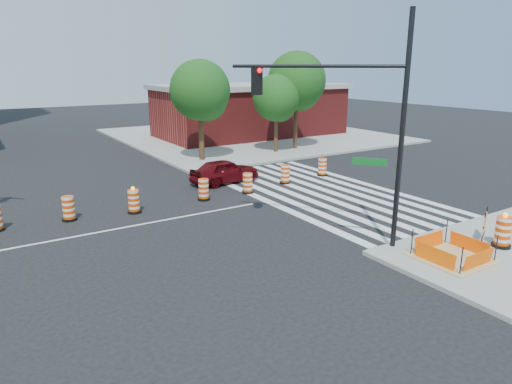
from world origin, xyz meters
TOP-DOWN VIEW (x-y plane):
  - ground at (0.00, 0.00)m, footprint 120.00×120.00m
  - sidewalk_ne at (18.00, 18.00)m, footprint 22.00×22.00m
  - crosswalk_east at (10.95, 0.00)m, footprint 6.75×13.50m
  - lane_centerline at (0.00, 0.00)m, footprint 14.00×0.12m
  - excavation_pit at (9.00, -9.00)m, footprint 2.20×2.20m
  - brick_storefront at (18.00, 18.00)m, footprint 16.50×8.50m
  - red_coupe at (7.80, 4.16)m, footprint 4.01×1.94m
  - signal_pole_se at (7.17, -5.98)m, footprint 3.88×4.59m
  - pit_drum at (11.29, -9.31)m, footprint 0.63×0.63m
  - barricade at (11.41, -8.56)m, footprint 0.87×0.47m
  - tree_north_c at (9.30, 10.02)m, footprint 3.92×3.89m
  - tree_north_d at (15.12, 9.80)m, footprint 3.33×3.32m
  - tree_north_e at (17.15, 10.16)m, footprint 4.26×4.26m
  - median_drum_4 at (-0.64, 2.10)m, footprint 0.60×0.60m
  - median_drum_5 at (1.95, 1.66)m, footprint 0.60×0.60m
  - median_drum_6 at (5.37, 1.81)m, footprint 0.60×0.60m
  - median_drum_7 at (7.77, 1.72)m, footprint 0.60×0.60m
  - median_drum_8 at (10.50, 2.30)m, footprint 0.60×0.60m
  - median_drum_9 at (13.38, 2.59)m, footprint 0.60×0.60m

SIDE VIEW (x-z plane):
  - ground at x=0.00m, z-range 0.00..0.00m
  - lane_centerline at x=0.00m, z-range 0.00..0.01m
  - crosswalk_east at x=10.95m, z-range 0.00..0.01m
  - sidewalk_ne at x=18.00m, z-range 0.00..0.15m
  - excavation_pit at x=9.00m, z-range -0.23..0.67m
  - median_drum_4 at x=-0.64m, z-range -0.03..0.99m
  - median_drum_6 at x=5.37m, z-range -0.03..0.99m
  - median_drum_7 at x=7.77m, z-range -0.03..0.99m
  - median_drum_8 at x=10.50m, z-range -0.03..0.99m
  - median_drum_9 at x=13.38m, z-range -0.03..0.99m
  - median_drum_5 at x=1.95m, z-range -0.10..1.08m
  - red_coupe at x=7.80m, z-range 0.00..1.32m
  - pit_drum at x=11.29m, z-range 0.04..1.28m
  - barricade at x=11.41m, z-range 0.21..1.32m
  - brick_storefront at x=18.00m, z-range 0.02..4.62m
  - tree_north_d at x=15.12m, z-range 0.97..6.61m
  - tree_north_c at x=9.30m, z-range 1.13..7.74m
  - signal_pole_se at x=7.17m, z-range 0.88..8.65m
  - tree_north_e at x=17.15m, z-range 1.24..8.48m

